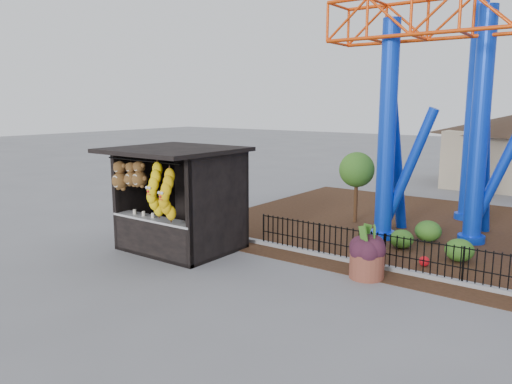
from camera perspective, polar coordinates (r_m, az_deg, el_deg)
The scene contains 9 objects.
ground at distance 12.90m, azimuth -2.64°, elevation -9.92°, with size 120.00×120.00×0.00m, color slate.
mulch_bed at distance 18.29m, azimuth 23.93°, elevation -4.71°, with size 18.00×12.00×0.02m, color #331E11.
curb at distance 13.62m, azimuth 19.16°, elevation -9.11°, with size 18.00×0.18×0.12m, color gray.
prize_booth at distance 15.09m, azimuth -9.46°, elevation -1.00°, with size 3.50×3.40×3.12m.
picket_fence at distance 13.27m, azimuth 23.01°, elevation -7.88°, with size 12.20×0.06×1.00m, color black, non-canonical shape.
terracotta_planter at distance 13.18m, azimuth 12.54°, elevation -8.19°, with size 0.88×0.88×0.66m, color brown.
planter_foliage at distance 13.00m, azimuth 12.65°, elevation -5.47°, with size 0.70×0.70×0.64m, color #321421.
potted_plant at distance 13.43m, azimuth 12.92°, elevation -7.18°, with size 0.87×0.75×0.96m, color #2A5E1B.
landscaping at distance 15.73m, azimuth 23.69°, elevation -5.90°, with size 8.41×3.16×0.67m.
Camera 1 is at (7.68, -9.37, 4.42)m, focal length 35.00 mm.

